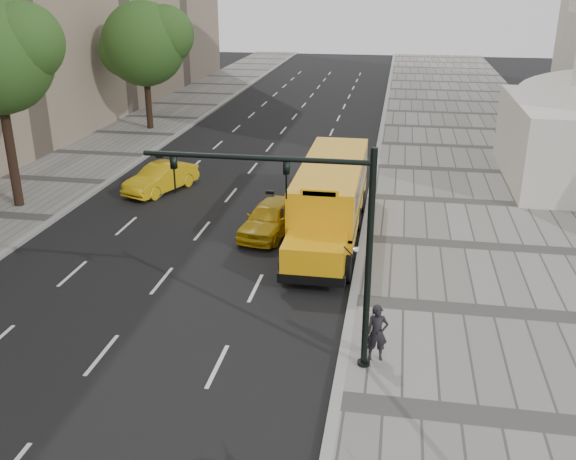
% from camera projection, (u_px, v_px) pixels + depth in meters
% --- Properties ---
extents(ground, '(140.00, 140.00, 0.00)m').
position_uv_depth(ground, '(224.00, 232.00, 27.78)').
color(ground, black).
rests_on(ground, ground).
extents(sidewalk_museum, '(12.00, 140.00, 0.15)m').
position_uv_depth(sidewalk_museum, '(512.00, 249.00, 25.85)').
color(sidewalk_museum, gray).
rests_on(sidewalk_museum, ground).
extents(curb_museum, '(0.30, 140.00, 0.15)m').
position_uv_depth(curb_museum, '(363.00, 240.00, 26.80)').
color(curb_museum, gray).
rests_on(curb_museum, ground).
extents(curb_far, '(0.30, 140.00, 0.15)m').
position_uv_depth(curb_far, '(53.00, 220.00, 29.02)').
color(curb_far, gray).
rests_on(curb_far, ground).
extents(tree_c, '(6.47, 5.75, 8.90)m').
position_uv_depth(tree_c, '(145.00, 43.00, 44.15)').
color(tree_c, black).
rests_on(tree_c, ground).
extents(school_bus, '(2.96, 11.56, 3.19)m').
position_uv_depth(school_bus, '(331.00, 192.00, 27.33)').
color(school_bus, orange).
rests_on(school_bus, ground).
extents(taxi_near, '(2.43, 4.49, 1.45)m').
position_uv_depth(taxi_near, '(270.00, 218.00, 27.38)').
color(taxi_near, gold).
rests_on(taxi_near, ground).
extents(taxi_far, '(3.01, 4.59, 1.43)m').
position_uv_depth(taxi_far, '(161.00, 178.00, 32.86)').
color(taxi_far, gold).
rests_on(taxi_far, ground).
extents(pedestrian, '(0.67, 0.49, 1.69)m').
position_uv_depth(pedestrian, '(377.00, 333.00, 18.00)').
color(pedestrian, black).
rests_on(pedestrian, sidewalk_museum).
extents(traffic_signal, '(6.18, 0.36, 6.40)m').
position_uv_depth(traffic_signal, '(316.00, 231.00, 16.81)').
color(traffic_signal, black).
rests_on(traffic_signal, ground).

